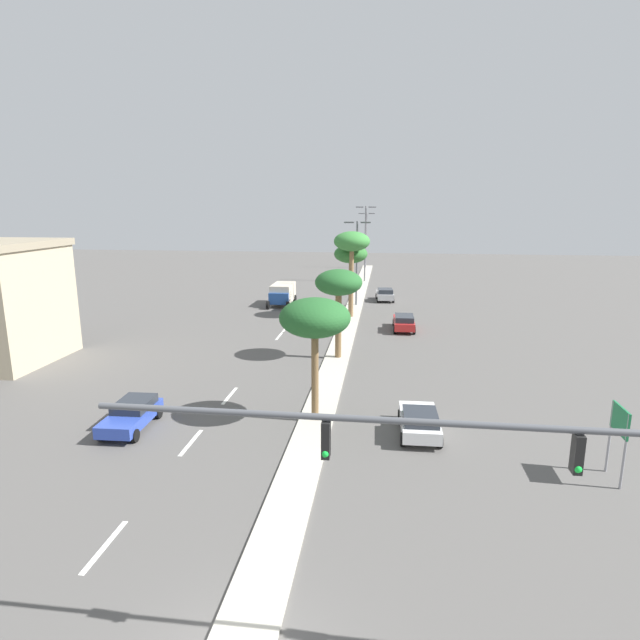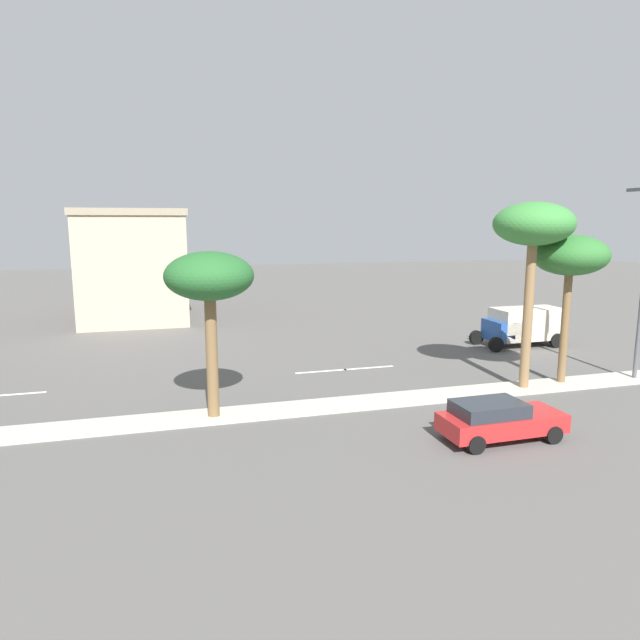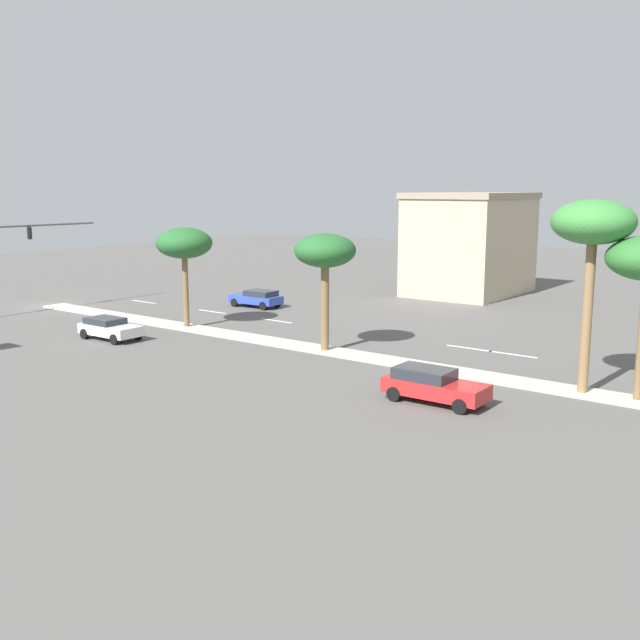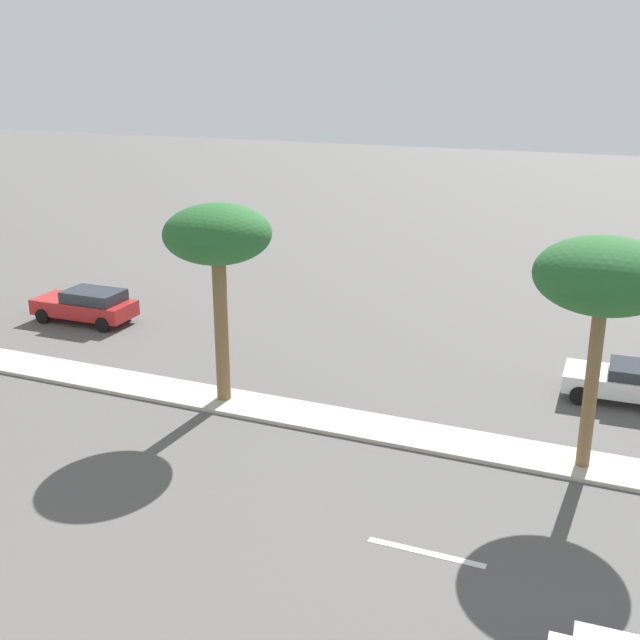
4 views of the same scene
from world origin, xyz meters
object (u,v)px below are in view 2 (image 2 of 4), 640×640
object	(u,v)px
palm_tree_leading	(533,228)
palm_tree_near	(570,257)
commercial_building	(134,264)
palm_tree_inboard	(209,280)
sedan_red_leading	(498,419)
box_truck	(522,325)

from	to	relation	value
palm_tree_leading	palm_tree_near	distance (m)	2.65
commercial_building	palm_tree_near	world-z (taller)	commercial_building
palm_tree_inboard	palm_tree_leading	xyz separation A→B (m)	(-0.05, 14.32, 1.88)
sedan_red_leading	box_truck	size ratio (longest dim) A/B	0.81
palm_tree_inboard	box_truck	xyz separation A→B (m)	(-8.22, 19.97, -4.25)
palm_tree_near	box_truck	distance (m)	9.86
palm_tree_near	sedan_red_leading	world-z (taller)	palm_tree_near
palm_tree_near	commercial_building	bearing A→B (deg)	-141.49
palm_tree_inboard	box_truck	size ratio (longest dim) A/B	1.18
commercial_building	palm_tree_near	bearing A→B (deg)	38.51
commercial_building	palm_tree_near	size ratio (longest dim) A/B	1.59
commercial_building	palm_tree_inboard	xyz separation A→B (m)	(25.82, 3.72, 1.19)
palm_tree_inboard	sedan_red_leading	xyz separation A→B (m)	(5.09, 9.58, -4.78)
commercial_building	box_truck	world-z (taller)	commercial_building
box_truck	palm_tree_leading	bearing A→B (deg)	-34.67
palm_tree_inboard	sedan_red_leading	size ratio (longest dim) A/B	1.46
palm_tree_leading	commercial_building	bearing A→B (deg)	-145.01
commercial_building	palm_tree_near	xyz separation A→B (m)	(25.53, 20.31, 1.73)
commercial_building	box_truck	xyz separation A→B (m)	(17.60, 23.70, -3.05)
palm_tree_inboard	sedan_red_leading	distance (m)	11.85
commercial_building	palm_tree_leading	size ratio (longest dim) A/B	1.31
palm_tree_near	sedan_red_leading	distance (m)	10.32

